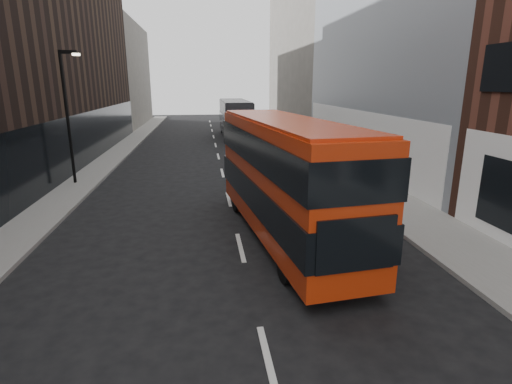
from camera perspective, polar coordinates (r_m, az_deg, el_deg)
name	(u,v)px	position (r m, az deg, el deg)	size (l,w,h in m)	color
sidewalk_right	(315,155)	(31.48, 8.49, 5.18)	(3.00, 80.00, 0.15)	slate
sidewalk_left	(109,160)	(31.02, -20.30, 4.25)	(2.00, 80.00, 0.15)	slate
building_modern_block	(400,11)	(29.05, 19.92, 23.15)	(5.03, 22.00, 20.00)	#A0A5AA
building_victorian	(306,47)	(50.54, 7.18, 19.86)	(6.50, 24.00, 21.00)	#605B55
building_left_mid	(68,64)	(36.31, -25.24, 16.25)	(5.00, 24.00, 14.00)	black
building_left_far	(122,76)	(57.72, -18.66, 15.48)	(5.00, 20.00, 13.00)	#605B55
street_lamp	(68,109)	(23.88, -25.27, 10.70)	(1.06, 0.22, 7.00)	black
red_bus	(285,174)	(14.21, 4.17, 2.65)	(3.75, 10.86, 4.31)	#B92A0B
grey_bus	(235,118)	(42.53, -3.03, 10.58)	(2.80, 11.85, 3.81)	black
car_a	(300,185)	(19.47, 6.29, 0.95)	(1.67, 4.15, 1.41)	black
car_b	(284,160)	(25.71, 4.08, 4.56)	(1.56, 4.46, 1.47)	gray
car_c	(248,138)	(37.17, -1.12, 7.73)	(1.77, 4.35, 1.26)	black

